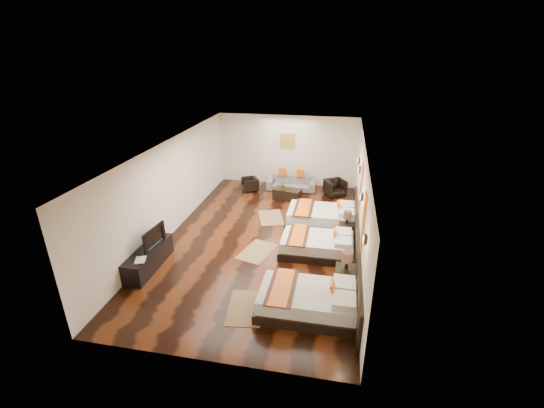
% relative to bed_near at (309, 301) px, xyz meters
% --- Properties ---
extents(floor, '(5.50, 9.50, 0.01)m').
position_rel_bed_near_xyz_m(floor, '(-1.70, 3.04, -0.28)').
color(floor, black).
rests_on(floor, ground).
extents(ceiling, '(5.50, 9.50, 0.01)m').
position_rel_bed_near_xyz_m(ceiling, '(-1.70, 3.04, 2.52)').
color(ceiling, white).
rests_on(ceiling, floor).
extents(back_wall, '(5.50, 0.01, 2.80)m').
position_rel_bed_near_xyz_m(back_wall, '(-1.70, 7.79, 1.12)').
color(back_wall, silver).
rests_on(back_wall, floor).
extents(left_wall, '(0.01, 9.50, 2.80)m').
position_rel_bed_near_xyz_m(left_wall, '(-4.45, 3.04, 1.12)').
color(left_wall, silver).
rests_on(left_wall, floor).
extents(right_wall, '(0.01, 9.50, 2.80)m').
position_rel_bed_near_xyz_m(right_wall, '(1.05, 3.04, 1.12)').
color(right_wall, silver).
rests_on(right_wall, floor).
extents(headboard_panel, '(0.08, 6.60, 0.90)m').
position_rel_bed_near_xyz_m(headboard_panel, '(1.01, 2.24, 0.17)').
color(headboard_panel, black).
rests_on(headboard_panel, floor).
extents(bed_near, '(2.15, 1.35, 0.82)m').
position_rel_bed_near_xyz_m(bed_near, '(0.00, 0.00, 0.00)').
color(bed_near, black).
rests_on(bed_near, floor).
extents(bed_mid, '(2.00, 1.26, 0.76)m').
position_rel_bed_near_xyz_m(bed_mid, '(-0.00, 2.45, -0.02)').
color(bed_mid, black).
rests_on(bed_mid, floor).
extents(bed_far, '(2.19, 1.38, 0.84)m').
position_rel_bed_near_xyz_m(bed_far, '(0.00, 4.22, 0.01)').
color(bed_far, black).
rests_on(bed_far, floor).
extents(nightstand_a, '(0.49, 0.49, 0.96)m').
position_rel_bed_near_xyz_m(nightstand_a, '(0.75, 1.02, 0.06)').
color(nightstand_a, black).
rests_on(nightstand_a, floor).
extents(nightstand_b, '(0.43, 0.43, 0.86)m').
position_rel_bed_near_xyz_m(nightstand_b, '(0.75, 3.49, 0.02)').
color(nightstand_b, black).
rests_on(nightstand_b, floor).
extents(jute_mat_near, '(0.89, 1.28, 0.01)m').
position_rel_bed_near_xyz_m(jute_mat_near, '(-1.36, -0.16, -0.27)').
color(jute_mat_near, olive).
rests_on(jute_mat_near, floor).
extents(jute_mat_mid, '(1.05, 1.36, 0.01)m').
position_rel_bed_near_xyz_m(jute_mat_mid, '(-1.66, 2.21, -0.27)').
color(jute_mat_mid, olive).
rests_on(jute_mat_mid, floor).
extents(jute_mat_far, '(1.08, 1.37, 0.01)m').
position_rel_bed_near_xyz_m(jute_mat_far, '(-1.71, 4.44, -0.27)').
color(jute_mat_far, olive).
rests_on(jute_mat_far, floor).
extents(tv_console, '(0.50, 1.80, 0.55)m').
position_rel_bed_near_xyz_m(tv_console, '(-4.20, 0.92, -0.01)').
color(tv_console, black).
rests_on(tv_console, floor).
extents(tv, '(0.20, 0.93, 0.53)m').
position_rel_bed_near_xyz_m(tv, '(-4.15, 1.09, 0.53)').
color(tv, black).
rests_on(tv, tv_console).
extents(book, '(0.34, 0.39, 0.03)m').
position_rel_bed_near_xyz_m(book, '(-4.20, 0.33, 0.29)').
color(book, black).
rests_on(book, tv_console).
extents(figurine, '(0.38, 0.38, 0.33)m').
position_rel_bed_near_xyz_m(figurine, '(-4.20, 1.60, 0.44)').
color(figurine, brown).
rests_on(figurine, tv_console).
extents(sofa, '(1.93, 0.79, 0.56)m').
position_rel_bed_near_xyz_m(sofa, '(-1.42, 7.16, -0.00)').
color(sofa, slate).
rests_on(sofa, floor).
extents(armchair_left, '(0.80, 0.79, 0.54)m').
position_rel_bed_near_xyz_m(armchair_left, '(-2.99, 6.71, -0.01)').
color(armchair_left, black).
rests_on(armchair_left, floor).
extents(armchair_right, '(0.95, 0.96, 0.64)m').
position_rel_bed_near_xyz_m(armchair_right, '(0.30, 6.81, 0.04)').
color(armchair_right, black).
rests_on(armchair_right, floor).
extents(coffee_table, '(1.08, 0.70, 0.40)m').
position_rel_bed_near_xyz_m(coffee_table, '(-1.42, 6.11, -0.08)').
color(coffee_table, black).
rests_on(coffee_table, floor).
extents(table_plant, '(0.33, 0.31, 0.30)m').
position_rel_bed_near_xyz_m(table_plant, '(-1.56, 6.05, 0.27)').
color(table_plant, '#2A551C').
rests_on(table_plant, coffee_table).
extents(orange_panel_a, '(0.04, 0.40, 1.30)m').
position_rel_bed_near_xyz_m(orange_panel_a, '(1.03, 1.14, 1.42)').
color(orange_panel_a, '#D86014').
rests_on(orange_panel_a, right_wall).
extents(orange_panel_b, '(0.04, 0.40, 1.30)m').
position_rel_bed_near_xyz_m(orange_panel_b, '(1.03, 3.34, 1.42)').
color(orange_panel_b, '#D86014').
rests_on(orange_panel_b, right_wall).
extents(sconce_near, '(0.07, 0.12, 0.18)m').
position_rel_bed_near_xyz_m(sconce_near, '(1.01, 0.04, 1.57)').
color(sconce_near, black).
rests_on(sconce_near, right_wall).
extents(sconce_mid, '(0.07, 0.12, 0.18)m').
position_rel_bed_near_xyz_m(sconce_mid, '(1.01, 2.24, 1.57)').
color(sconce_mid, black).
rests_on(sconce_mid, right_wall).
extents(sconce_far, '(0.07, 0.12, 0.18)m').
position_rel_bed_near_xyz_m(sconce_far, '(1.01, 4.44, 1.57)').
color(sconce_far, black).
rests_on(sconce_far, right_wall).
extents(sconce_lounge, '(0.07, 0.12, 0.18)m').
position_rel_bed_near_xyz_m(sconce_lounge, '(1.01, 5.34, 1.57)').
color(sconce_lounge, black).
rests_on(sconce_lounge, right_wall).
extents(gold_artwork, '(0.60, 0.04, 0.60)m').
position_rel_bed_near_xyz_m(gold_artwork, '(-1.70, 7.77, 1.52)').
color(gold_artwork, '#AD873F').
rests_on(gold_artwork, back_wall).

